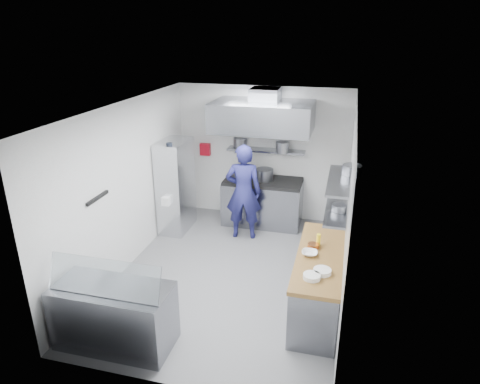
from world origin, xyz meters
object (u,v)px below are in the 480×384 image
(chef, at_px, (243,192))
(gas_range, at_px, (263,203))
(wire_rack, at_px, (176,186))
(display_case, at_px, (115,316))

(chef, bearing_deg, gas_range, -116.79)
(gas_range, height_order, chef, chef)
(wire_rack, xyz_separation_m, display_case, (0.53, -3.41, -0.50))
(chef, bearing_deg, wire_rack, -9.26)
(gas_range, relative_size, wire_rack, 0.86)
(display_case, bearing_deg, gas_range, 74.98)
(gas_range, relative_size, display_case, 1.07)
(gas_range, relative_size, chef, 0.85)
(display_case, bearing_deg, wire_rack, 98.85)
(wire_rack, bearing_deg, chef, -0.75)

